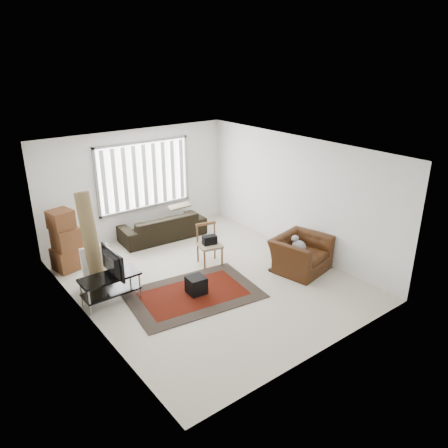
{
  "coord_description": "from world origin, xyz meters",
  "views": [
    {
      "loc": [
        -4.62,
        -6.56,
        4.42
      ],
      "look_at": [
        0.55,
        0.16,
        1.05
      ],
      "focal_mm": 35.0,
      "sensor_mm": 36.0,
      "label": 1
    }
  ],
  "objects_px": {
    "side_chair": "(209,243)",
    "armchair": "(301,252)",
    "moving_boxes": "(65,242)",
    "sofa": "(162,223)",
    "tv_stand": "(110,283)"
  },
  "relations": [
    {
      "from": "tv_stand",
      "to": "armchair",
      "type": "relative_size",
      "value": 0.83
    },
    {
      "from": "tv_stand",
      "to": "side_chair",
      "type": "distance_m",
      "value": 2.41
    },
    {
      "from": "sofa",
      "to": "armchair",
      "type": "relative_size",
      "value": 1.61
    },
    {
      "from": "side_chair",
      "to": "armchair",
      "type": "relative_size",
      "value": 0.68
    },
    {
      "from": "side_chair",
      "to": "armchair",
      "type": "xyz_separation_m",
      "value": [
        1.38,
        -1.43,
        -0.07
      ]
    },
    {
      "from": "moving_boxes",
      "to": "side_chair",
      "type": "distance_m",
      "value": 3.07
    },
    {
      "from": "tv_stand",
      "to": "armchair",
      "type": "height_order",
      "value": "armchair"
    },
    {
      "from": "tv_stand",
      "to": "moving_boxes",
      "type": "relative_size",
      "value": 0.82
    },
    {
      "from": "sofa",
      "to": "armchair",
      "type": "height_order",
      "value": "armchair"
    },
    {
      "from": "moving_boxes",
      "to": "armchair",
      "type": "bearing_deg",
      "value": -38.0
    },
    {
      "from": "sofa",
      "to": "side_chair",
      "type": "relative_size",
      "value": 2.35
    },
    {
      "from": "tv_stand",
      "to": "side_chair",
      "type": "xyz_separation_m",
      "value": [
        2.4,
        0.17,
        0.1
      ]
    },
    {
      "from": "tv_stand",
      "to": "sofa",
      "type": "distance_m",
      "value": 3.09
    },
    {
      "from": "side_chair",
      "to": "sofa",
      "type": "bearing_deg",
      "value": 106.47
    },
    {
      "from": "moving_boxes",
      "to": "sofa",
      "type": "relative_size",
      "value": 0.63
    }
  ]
}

